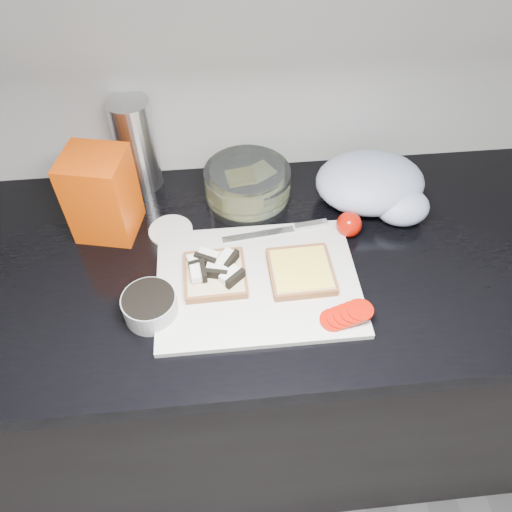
{
  "coord_description": "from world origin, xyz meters",
  "views": [
    {
      "loc": [
        -0.09,
        0.51,
        1.69
      ],
      "look_at": [
        -0.03,
        1.15,
        0.95
      ],
      "focal_mm": 35.0,
      "sensor_mm": 36.0,
      "label": 1
    }
  ],
  "objects": [
    {
      "name": "grocery_bag",
      "position": [
        0.26,
        1.34,
        0.95
      ],
      "size": [
        0.25,
        0.22,
        0.11
      ],
      "rotation": [
        0.0,
        0.0,
        -0.02
      ],
      "color": "#ABBBD3",
      "rests_on": "countertop"
    },
    {
      "name": "bread_right",
      "position": [
        0.06,
        1.13,
        0.92
      ],
      "size": [
        0.13,
        0.13,
        0.02
      ],
      "rotation": [
        0.0,
        0.0,
        0.03
      ],
      "color": "beige",
      "rests_on": "cutting_board"
    },
    {
      "name": "countertop",
      "position": [
        0.0,
        1.2,
        0.88
      ],
      "size": [
        3.5,
        0.64,
        0.04
      ],
      "primitive_type": "cube",
      "color": "black",
      "rests_on": "base_cabinet"
    },
    {
      "name": "cutting_board",
      "position": [
        -0.03,
        1.12,
        0.91
      ],
      "size": [
        0.4,
        0.3,
        0.01
      ],
      "primitive_type": "cube",
      "color": "silver",
      "rests_on": "countertop"
    },
    {
      "name": "seed_tub",
      "position": [
        -0.24,
        1.07,
        0.93
      ],
      "size": [
        0.1,
        0.1,
        0.05
      ],
      "color": "#9A9F9E",
      "rests_on": "countertop"
    },
    {
      "name": "glass_bowl",
      "position": [
        -0.02,
        1.38,
        0.94
      ],
      "size": [
        0.2,
        0.2,
        0.08
      ],
      "rotation": [
        0.0,
        0.0,
        0.16
      ],
      "color": "silver",
      "rests_on": "countertop"
    },
    {
      "name": "base_cabinet",
      "position": [
        0.0,
        1.2,
        0.43
      ],
      "size": [
        3.5,
        0.6,
        0.86
      ],
      "primitive_type": "cube",
      "color": "black",
      "rests_on": "ground"
    },
    {
      "name": "tub_lid",
      "position": [
        -0.2,
        1.29,
        0.9
      ],
      "size": [
        0.11,
        0.11,
        0.01
      ],
      "primitive_type": "cylinder",
      "rotation": [
        0.0,
        0.0,
        0.17
      ],
      "color": "silver",
      "rests_on": "countertop"
    },
    {
      "name": "bread_bag",
      "position": [
        -0.33,
        1.31,
        1.0
      ],
      "size": [
        0.15,
        0.14,
        0.19
      ],
      "primitive_type": "cube",
      "rotation": [
        0.0,
        0.0,
        -0.23
      ],
      "color": "#DE4803",
      "rests_on": "countertop"
    },
    {
      "name": "bread_left",
      "position": [
        -0.11,
        1.14,
        0.92
      ],
      "size": [
        0.13,
        0.13,
        0.04
      ],
      "rotation": [
        0.0,
        0.0,
        0.02
      ],
      "color": "beige",
      "rests_on": "cutting_board"
    },
    {
      "name": "tomato_slices",
      "position": [
        0.13,
        1.02,
        0.92
      ],
      "size": [
        0.11,
        0.07,
        0.02
      ],
      "rotation": [
        0.0,
        0.0,
        -0.33
      ],
      "color": "#B00F04",
      "rests_on": "cutting_board"
    },
    {
      "name": "knife",
      "position": [
        0.05,
        1.25,
        0.92
      ],
      "size": [
        0.23,
        0.04,
        0.01
      ],
      "rotation": [
        0.0,
        0.0,
        0.12
      ],
      "color": "silver",
      "rests_on": "cutting_board"
    },
    {
      "name": "whole_tomatoes",
      "position": [
        0.18,
        1.24,
        0.93
      ],
      "size": [
        0.06,
        0.06,
        0.06
      ],
      "rotation": [
        0.0,
        0.0,
        -0.05
      ],
      "color": "#B00F04",
      "rests_on": "countertop"
    },
    {
      "name": "steel_canister",
      "position": [
        -0.27,
        1.46,
        1.01
      ],
      "size": [
        0.09,
        0.09,
        0.22
      ],
      "primitive_type": "cylinder",
      "color": "#BABBBF",
      "rests_on": "countertop"
    }
  ]
}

